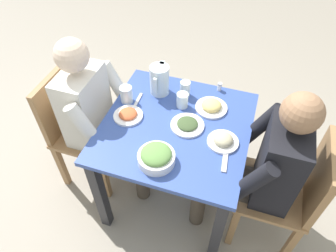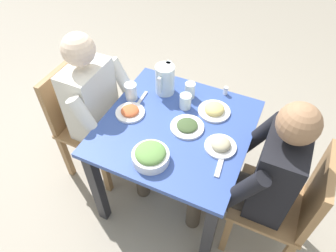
{
  "view_description": "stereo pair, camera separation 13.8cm",
  "coord_description": "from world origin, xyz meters",
  "px_view_note": "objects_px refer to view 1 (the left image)",
  "views": [
    {
      "loc": [
        1.16,
        0.34,
        2.0
      ],
      "look_at": [
        0.01,
        -0.04,
        0.71
      ],
      "focal_mm": 33.03,
      "sensor_mm": 36.0,
      "label": 1
    },
    {
      "loc": [
        1.11,
        0.47,
        2.0
      ],
      "look_at": [
        0.01,
        -0.04,
        0.71
      ],
      "focal_mm": 33.03,
      "sensor_mm": 36.0,
      "label": 2
    }
  ],
  "objects_px": {
    "diner_near": "(100,117)",
    "plate_fries": "(211,106)",
    "chair_far": "(290,191)",
    "plate_beans": "(223,140)",
    "water_glass_center": "(182,100)",
    "water_glass_by_pitcher": "(185,89)",
    "salad_bowl": "(156,157)",
    "water_glass_far_right": "(126,94)",
    "chair_near": "(76,125)",
    "water_pitcher": "(160,80)",
    "salt_shaker": "(220,87)",
    "dining_table": "(176,140)",
    "diner_far": "(259,166)",
    "plate_dolmas": "(187,125)",
    "plate_rice_curry": "(128,115)"
  },
  "relations": [
    {
      "from": "chair_near",
      "to": "salad_bowl",
      "type": "bearing_deg",
      "value": 67.95
    },
    {
      "from": "salad_bowl",
      "to": "water_glass_center",
      "type": "height_order",
      "value": "water_glass_center"
    },
    {
      "from": "salad_bowl",
      "to": "water_glass_far_right",
      "type": "height_order",
      "value": "water_glass_far_right"
    },
    {
      "from": "salad_bowl",
      "to": "chair_far",
      "type": "bearing_deg",
      "value": 105.99
    },
    {
      "from": "water_glass_by_pitcher",
      "to": "plate_fries",
      "type": "bearing_deg",
      "value": 69.48
    },
    {
      "from": "diner_far",
      "to": "plate_dolmas",
      "type": "distance_m",
      "value": 0.45
    },
    {
      "from": "chair_near",
      "to": "water_glass_by_pitcher",
      "type": "distance_m",
      "value": 0.78
    },
    {
      "from": "diner_far",
      "to": "plate_beans",
      "type": "relative_size",
      "value": 6.79
    },
    {
      "from": "chair_far",
      "to": "plate_dolmas",
      "type": "height_order",
      "value": "chair_far"
    },
    {
      "from": "chair_far",
      "to": "diner_far",
      "type": "bearing_deg",
      "value": -90.0
    },
    {
      "from": "diner_far",
      "to": "salad_bowl",
      "type": "height_order",
      "value": "diner_far"
    },
    {
      "from": "plate_dolmas",
      "to": "plate_rice_curry",
      "type": "xyz_separation_m",
      "value": [
        0.03,
        -0.35,
        0.0
      ]
    },
    {
      "from": "water_glass_by_pitcher",
      "to": "salad_bowl",
      "type": "bearing_deg",
      "value": 0.67
    },
    {
      "from": "plate_beans",
      "to": "salt_shaker",
      "type": "xyz_separation_m",
      "value": [
        -0.43,
        -0.11,
        0.01
      ]
    },
    {
      "from": "diner_near",
      "to": "chair_near",
      "type": "bearing_deg",
      "value": -90.0
    },
    {
      "from": "plate_dolmas",
      "to": "water_glass_center",
      "type": "bearing_deg",
      "value": -153.54
    },
    {
      "from": "water_pitcher",
      "to": "plate_rice_curry",
      "type": "relative_size",
      "value": 1.1
    },
    {
      "from": "dining_table",
      "to": "plate_dolmas",
      "type": "xyz_separation_m",
      "value": [
        -0.01,
        0.06,
        0.14
      ]
    },
    {
      "from": "dining_table",
      "to": "plate_rice_curry",
      "type": "height_order",
      "value": "plate_rice_curry"
    },
    {
      "from": "diner_far",
      "to": "plate_fries",
      "type": "height_order",
      "value": "diner_far"
    },
    {
      "from": "dining_table",
      "to": "water_glass_center",
      "type": "distance_m",
      "value": 0.24
    },
    {
      "from": "water_pitcher",
      "to": "salad_bowl",
      "type": "xyz_separation_m",
      "value": [
        0.52,
        0.17,
        -0.05
      ]
    },
    {
      "from": "chair_far",
      "to": "water_pitcher",
      "type": "xyz_separation_m",
      "value": [
        -0.32,
        -0.89,
        0.33
      ]
    },
    {
      "from": "water_glass_by_pitcher",
      "to": "salt_shaker",
      "type": "relative_size",
      "value": 1.88
    },
    {
      "from": "water_glass_center",
      "to": "water_glass_by_pitcher",
      "type": "bearing_deg",
      "value": -173.09
    },
    {
      "from": "chair_far",
      "to": "water_glass_far_right",
      "type": "distance_m",
      "value": 1.1
    },
    {
      "from": "salad_bowl",
      "to": "plate_fries",
      "type": "height_order",
      "value": "salad_bowl"
    },
    {
      "from": "diner_near",
      "to": "plate_fries",
      "type": "xyz_separation_m",
      "value": [
        -0.2,
        0.66,
        0.11
      ]
    },
    {
      "from": "chair_near",
      "to": "water_glass_by_pitcher",
      "type": "relative_size",
      "value": 8.52
    },
    {
      "from": "diner_near",
      "to": "salt_shaker",
      "type": "distance_m",
      "value": 0.78
    },
    {
      "from": "water_glass_center",
      "to": "salt_shaker",
      "type": "xyz_separation_m",
      "value": [
        -0.22,
        0.18,
        -0.02
      ]
    },
    {
      "from": "diner_far",
      "to": "plate_beans",
      "type": "xyz_separation_m",
      "value": [
        -0.03,
        -0.22,
        0.11
      ]
    },
    {
      "from": "diner_near",
      "to": "plate_beans",
      "type": "xyz_separation_m",
      "value": [
        0.04,
        0.78,
        0.11
      ]
    },
    {
      "from": "chair_near",
      "to": "plate_fries",
      "type": "xyz_separation_m",
      "value": [
        -0.2,
        0.86,
        0.25
      ]
    },
    {
      "from": "water_pitcher",
      "to": "plate_beans",
      "type": "xyz_separation_m",
      "value": [
        0.29,
        0.46,
        -0.08
      ]
    },
    {
      "from": "water_glass_center",
      "to": "diner_far",
      "type": "bearing_deg",
      "value": 65.08
    },
    {
      "from": "chair_near",
      "to": "plate_fries",
      "type": "relative_size",
      "value": 4.51
    },
    {
      "from": "diner_far",
      "to": "water_glass_by_pitcher",
      "type": "height_order",
      "value": "diner_far"
    },
    {
      "from": "chair_far",
      "to": "plate_beans",
      "type": "relative_size",
      "value": 5.06
    },
    {
      "from": "water_pitcher",
      "to": "water_glass_by_pitcher",
      "type": "height_order",
      "value": "water_pitcher"
    },
    {
      "from": "diner_near",
      "to": "salad_bowl",
      "type": "relative_size",
      "value": 6.04
    },
    {
      "from": "chair_far",
      "to": "salt_shaker",
      "type": "relative_size",
      "value": 16.02
    },
    {
      "from": "water_pitcher",
      "to": "water_glass_far_right",
      "type": "bearing_deg",
      "value": -48.72
    },
    {
      "from": "chair_near",
      "to": "plate_beans",
      "type": "xyz_separation_m",
      "value": [
        0.04,
        0.98,
        0.25
      ]
    },
    {
      "from": "water_glass_far_right",
      "to": "water_glass_by_pitcher",
      "type": "distance_m",
      "value": 0.36
    },
    {
      "from": "water_glass_far_right",
      "to": "water_glass_by_pitcher",
      "type": "height_order",
      "value": "water_glass_far_right"
    },
    {
      "from": "dining_table",
      "to": "diner_near",
      "type": "height_order",
      "value": "diner_near"
    },
    {
      "from": "dining_table",
      "to": "salt_shaker",
      "type": "bearing_deg",
      "value": 156.04
    },
    {
      "from": "water_glass_far_right",
      "to": "water_glass_by_pitcher",
      "type": "bearing_deg",
      "value": 117.01
    },
    {
      "from": "plate_beans",
      "to": "plate_rice_curry",
      "type": "xyz_separation_m",
      "value": [
        -0.02,
        -0.57,
        -0.0
      ]
    }
  ]
}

